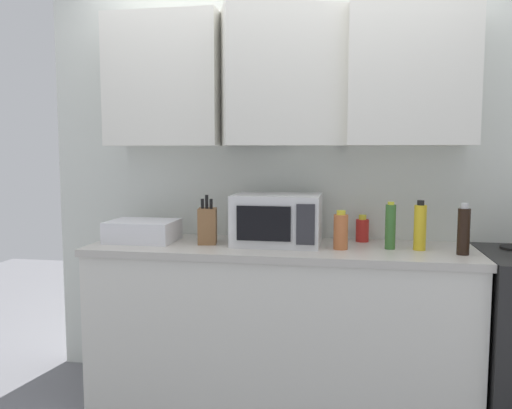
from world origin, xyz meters
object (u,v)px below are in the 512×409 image
bottle_soy_dark (464,231)px  bottle_green_oil (390,226)px  dish_rack (143,231)px  bottle_red_sauce (362,230)px  knife_block (207,225)px  bottle_yellow_mustard (420,227)px  microwave (277,219)px  bottle_spice_jar (341,231)px

bottle_soy_dark → bottle_green_oil: 0.36m
dish_rack → bottle_red_sauce: bearing=9.5°
knife_block → bottle_soy_dark: bearing=-3.3°
bottle_green_oil → bottle_yellow_mustard: bearing=-0.6°
bottle_yellow_mustard → bottle_green_oil: size_ratio=1.04×
bottle_green_oil → bottle_red_sauce: bottle_green_oil is taller
dish_rack → bottle_red_sauce: (1.25, 0.21, 0.01)m
microwave → knife_block: size_ratio=1.74×
microwave → bottle_spice_jar: bearing=-14.8°
bottle_yellow_mustard → bottle_green_oil: (-0.15, 0.00, -0.00)m
microwave → bottle_spice_jar: microwave is taller
knife_block → bottle_green_oil: 1.00m
bottle_soy_dark → bottle_spice_jar: size_ratio=1.26×
dish_rack → bottle_spice_jar: bearing=-2.6°
dish_rack → bottle_soy_dark: size_ratio=1.45×
bottle_red_sauce → knife_block: bearing=-165.5°
bottle_yellow_mustard → bottle_spice_jar: (-0.41, -0.05, -0.03)m
knife_block → microwave: bearing=8.2°
bottle_soy_dark → bottle_red_sauce: 0.58m
knife_block → dish_rack: bearing=177.9°
dish_rack → bottle_green_oil: bearing=0.0°
bottle_spice_jar → bottle_red_sauce: size_ratio=1.34×
microwave → bottle_yellow_mustard: microwave is taller
microwave → knife_block: 0.39m
microwave → bottle_yellow_mustard: (0.76, -0.04, -0.02)m
knife_block → bottle_spice_jar: size_ratio=1.33×
knife_block → bottle_spice_jar: knife_block is taller
bottle_soy_dark → bottle_yellow_mustard: (-0.20, 0.09, 0.00)m
bottle_spice_jar → bottle_red_sauce: bottle_spice_jar is taller
bottle_green_oil → bottle_red_sauce: bearing=124.1°
bottle_soy_dark → bottle_red_sauce: (-0.49, 0.30, -0.05)m
dish_rack → knife_block: bearing=-2.1°
bottle_red_sauce → microwave: bearing=-160.5°
knife_block → bottle_red_sauce: bearing=14.5°
microwave → bottle_red_sauce: microwave is taller
dish_rack → bottle_spice_jar: 1.13m
bottle_green_oil → microwave: bearing=176.2°
dish_rack → bottle_soy_dark: (1.74, -0.09, 0.06)m
bottle_spice_jar → bottle_red_sauce: bearing=65.6°
microwave → bottle_green_oil: size_ratio=1.90×
bottle_spice_jar → bottle_red_sauce: 0.29m
bottle_soy_dark → bottle_red_sauce: size_ratio=1.69×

